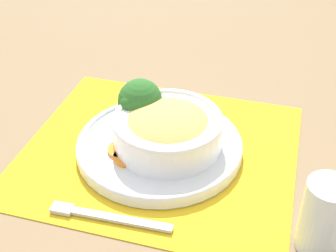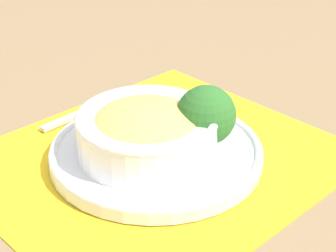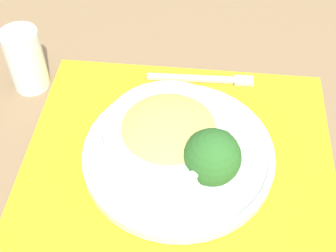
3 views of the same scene
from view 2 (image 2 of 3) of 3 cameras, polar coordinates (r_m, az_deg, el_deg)
ground_plane at (r=0.75m, az=-1.19°, el=-3.57°), size 4.00×4.00×0.00m
placemat at (r=0.75m, az=-1.19°, el=-3.44°), size 0.42×0.47×0.00m
plate at (r=0.74m, az=-1.20°, el=-2.58°), size 0.28×0.28×0.02m
bowl at (r=0.71m, az=-1.95°, el=-0.50°), size 0.18×0.18×0.07m
broccoli_floret at (r=0.72m, az=3.86°, el=1.13°), size 0.08×0.08×0.09m
carrot_slice_near at (r=0.80m, az=-0.30°, el=0.33°), size 0.05×0.05×0.01m
carrot_slice_middle at (r=0.80m, az=-1.94°, el=0.33°), size 0.05×0.05×0.01m
fork at (r=0.89m, az=-6.87°, el=2.14°), size 0.03×0.18×0.01m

